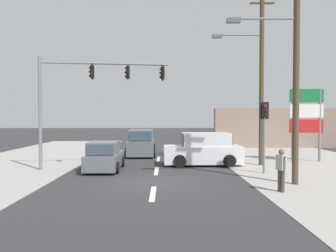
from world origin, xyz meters
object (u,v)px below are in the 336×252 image
at_px(traffic_signal_mast, 86,88).
at_px(pedestal_signal_right_kerb, 264,125).
at_px(utility_pole_midground_right, 259,69).
at_px(shopping_plaza_sign, 306,114).
at_px(utility_pole_foreground_right, 293,61).
at_px(pedestrian_at_kerb, 281,168).
at_px(suv_oncoming_near, 203,150).
at_px(suv_receding_far, 141,143).
at_px(hatchback_oncoming_mid, 104,157).

xyz_separation_m(traffic_signal_mast, pedestal_signal_right_kerb, (9.17, -1.52, -1.94)).
bearing_deg(utility_pole_midground_right, shopping_plaza_sign, 24.21).
relative_size(utility_pole_midground_right, shopping_plaza_sign, 2.27).
bearing_deg(utility_pole_foreground_right, shopping_plaza_sign, 62.59).
xyz_separation_m(pedestal_signal_right_kerb, shopping_plaza_sign, (3.96, 4.32, 0.57)).
distance_m(pedestal_signal_right_kerb, pedestrian_at_kerb, 4.32).
bearing_deg(suv_oncoming_near, utility_pole_foreground_right, -61.31).
relative_size(suv_receding_far, pedestrian_at_kerb, 2.82).
height_order(traffic_signal_mast, shopping_plaza_sign, traffic_signal_mast).
height_order(utility_pole_foreground_right, shopping_plaza_sign, utility_pole_foreground_right).
bearing_deg(utility_pole_midground_right, pedestrian_at_kerb, -99.32).
distance_m(utility_pole_midground_right, suv_receding_far, 9.97).
height_order(utility_pole_foreground_right, utility_pole_midground_right, utility_pole_midground_right).
relative_size(pedestal_signal_right_kerb, suv_receding_far, 0.77).
distance_m(utility_pole_foreground_right, suv_receding_far, 13.26).
bearing_deg(hatchback_oncoming_mid, utility_pole_midground_right, 10.60).
xyz_separation_m(suv_receding_far, pedestrian_at_kerb, (6.09, -11.81, 0.04)).
bearing_deg(suv_oncoming_near, traffic_signal_mast, -167.75).
relative_size(traffic_signal_mast, pedestrian_at_kerb, 4.20).
bearing_deg(utility_pole_midground_right, traffic_signal_mast, -172.59).
bearing_deg(suv_oncoming_near, shopping_plaza_sign, 11.86).
relative_size(utility_pole_foreground_right, pedestrian_at_kerb, 5.85).
relative_size(utility_pole_midground_right, pedestal_signal_right_kerb, 2.94).
xyz_separation_m(pedestal_signal_right_kerb, hatchback_oncoming_mid, (-8.13, 1.16, -1.71)).
height_order(utility_pole_midground_right, suv_oncoming_near, utility_pole_midground_right).
relative_size(hatchback_oncoming_mid, pedestrian_at_kerb, 2.24).
relative_size(traffic_signal_mast, suv_receding_far, 1.49).
bearing_deg(suv_receding_far, pedestal_signal_right_kerb, -49.44).
bearing_deg(hatchback_oncoming_mid, suv_oncoming_near, 17.98).
relative_size(utility_pole_midground_right, suv_oncoming_near, 2.28).
xyz_separation_m(utility_pole_foreground_right, pedestal_signal_right_kerb, (-0.36, 2.62, -2.71)).
height_order(pedestal_signal_right_kerb, hatchback_oncoming_mid, pedestal_signal_right_kerb).
bearing_deg(utility_pole_foreground_right, pedestal_signal_right_kerb, 97.92).
height_order(utility_pole_midground_right, pedestal_signal_right_kerb, utility_pole_midground_right).
relative_size(utility_pole_midground_right, traffic_signal_mast, 1.53).
height_order(utility_pole_foreground_right, suv_oncoming_near, utility_pole_foreground_right).
bearing_deg(pedestal_signal_right_kerb, suv_oncoming_near, 132.40).
distance_m(suv_receding_far, suv_oncoming_near, 6.30).
bearing_deg(shopping_plaza_sign, hatchback_oncoming_mid, -165.34).
bearing_deg(traffic_signal_mast, suv_oncoming_near, 12.25).
distance_m(pedestal_signal_right_kerb, suv_oncoming_near, 4.25).
xyz_separation_m(pedestal_signal_right_kerb, suv_oncoming_near, (-2.67, 2.93, -1.53)).
bearing_deg(shopping_plaza_sign, pedestal_signal_right_kerb, -132.55).
relative_size(traffic_signal_mast, suv_oncoming_near, 1.49).
distance_m(utility_pole_foreground_right, suv_oncoming_near, 7.62).
relative_size(suv_oncoming_near, hatchback_oncoming_mid, 1.26).
xyz_separation_m(utility_pole_foreground_right, pedestrian_at_kerb, (-0.94, -1.39, -4.20)).
relative_size(utility_pole_midground_right, suv_receding_far, 2.28).
bearing_deg(suv_receding_far, hatchback_oncoming_mid, -102.39).
distance_m(utility_pole_midground_right, shopping_plaza_sign, 4.58).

